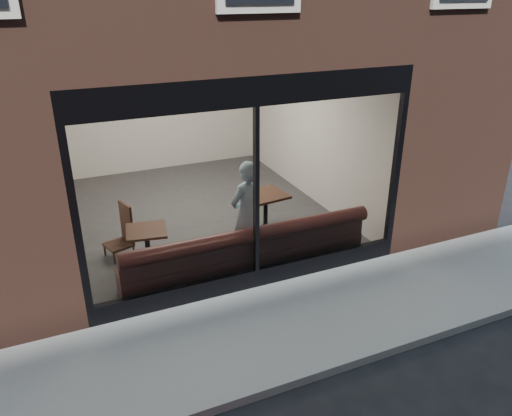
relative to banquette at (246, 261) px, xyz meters
name	(u,v)px	position (x,y,z in m)	size (l,w,h in m)	color
ground	(325,371)	(0.00, -2.45, -0.23)	(120.00, 120.00, 0.00)	black
sidewalk_near	(287,324)	(0.00, -1.45, -0.22)	(40.00, 2.00, 0.01)	gray
kerb_near	(327,370)	(0.00, -2.50, -0.17)	(40.00, 0.10, 0.12)	gray
host_building_pier_right	(294,93)	(3.75, 5.55, 1.38)	(2.50, 12.00, 3.20)	brown
host_building_backfill	(133,85)	(0.00, 8.55, 1.38)	(5.00, 6.00, 3.20)	brown
cafe_floor	(198,212)	(0.00, 2.55, -0.21)	(6.00, 6.00, 0.00)	#2D2D30
cafe_ceiling	(190,51)	(0.00, 2.55, 2.97)	(6.00, 6.00, 0.00)	white
cafe_wall_back	(157,106)	(0.00, 5.54, 1.37)	(5.00, 5.00, 0.00)	silver
cafe_wall_left	(56,153)	(-2.49, 2.55, 1.37)	(6.00, 6.00, 0.00)	silver
cafe_wall_right	(308,124)	(2.49, 2.55, 1.37)	(6.00, 6.00, 0.00)	silver
storefront_kick	(256,278)	(0.00, -0.40, -0.08)	(5.00, 0.10, 0.30)	black
storefront_header	(256,91)	(0.00, -0.40, 2.77)	(5.00, 0.10, 0.40)	black
storefront_mullion	(256,194)	(0.00, -0.40, 1.32)	(0.06, 0.10, 2.50)	black
storefront_glass	(257,194)	(0.00, -0.43, 1.33)	(4.80, 4.80, 0.00)	white
banquette	(246,261)	(0.00, 0.00, 0.00)	(4.00, 0.55, 0.45)	#381614
person	(247,215)	(0.13, 0.27, 0.68)	(0.66, 0.43, 1.81)	#95B8CE
cafe_table_left	(146,231)	(-1.41, 0.69, 0.52)	(0.62, 0.62, 0.04)	#321B13
cafe_table_right	(266,195)	(0.93, 1.27, 0.52)	(0.70, 0.70, 0.04)	#321B13
cafe_chair_left	(119,245)	(-1.78, 1.36, 0.01)	(0.41, 0.41, 0.04)	#321B13
wall_poster	(65,180)	(-2.45, 1.34, 1.29)	(0.02, 0.67, 0.89)	white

